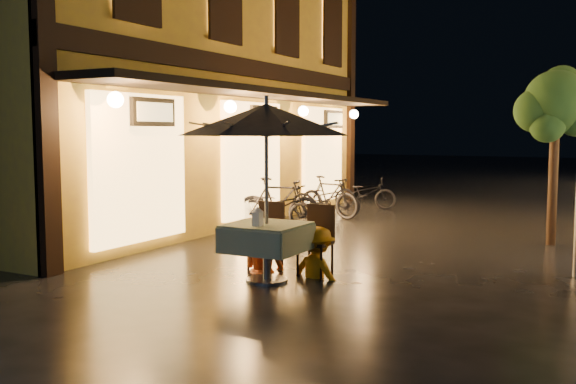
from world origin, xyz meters
The scene contains 15 objects.
ground centered at (0.00, 0.00, 0.00)m, with size 90.00×90.00×0.00m, color black.
west_building centered at (-5.72, 4.00, 3.71)m, with size 5.90×11.40×7.40m.
street_tree centered at (2.41, 4.51, 2.42)m, with size 1.43×1.20×3.15m.
cafe_table centered at (-0.63, -0.26, 0.59)m, with size 0.99×0.99×0.78m.
patio_umbrella centered at (-0.63, -0.26, 2.15)m, with size 2.31×2.31×2.46m.
cafe_chair_left centered at (-1.03, 0.48, 0.54)m, with size 0.42×0.42×0.97m.
cafe_chair_right centered at (-0.23, 0.48, 0.54)m, with size 0.42×0.42×0.97m.
table_lantern centered at (-0.63, -0.49, 0.92)m, with size 0.16×0.16×0.25m.
person_orange centered at (-0.99, 0.30, 0.72)m, with size 0.70×0.55×1.44m, color #C04E1D.
person_yellow centered at (-0.16, 0.33, 0.68)m, with size 0.87×0.50×1.35m, color orange.
bicycle_0 centered at (-2.72, 3.78, 0.46)m, with size 0.60×1.73×0.91m, color black.
bicycle_1 centered at (-2.70, 3.80, 0.53)m, with size 0.50×1.77×1.06m, color black.
bicycle_2 centered at (-2.66, 6.00, 0.43)m, with size 0.57×1.63×0.86m, color black.
bicycle_3 centered at (-2.52, 5.87, 0.49)m, with size 0.46×1.61×0.97m, color black.
bicycle_4 centered at (-2.39, 7.82, 0.41)m, with size 0.54×1.56×0.82m, color black.
Camera 1 is at (3.58, -7.53, 2.00)m, focal length 40.00 mm.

